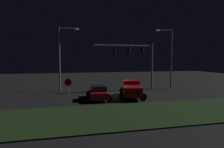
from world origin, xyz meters
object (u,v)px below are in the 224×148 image
(pickup_truck, at_px, (132,88))
(stop_sign, at_px, (68,85))
(traffic_signal_gantry, at_px, (136,55))
(street_lamp_left, at_px, (63,51))
(car_sedan, at_px, (98,92))
(street_lamp_right, at_px, (168,51))

(pickup_truck, relative_size, stop_sign, 2.58)
(traffic_signal_gantry, bearing_deg, street_lamp_left, 168.33)
(traffic_signal_gantry, distance_m, street_lamp_left, 9.79)
(car_sedan, relative_size, stop_sign, 2.03)
(pickup_truck, height_order, street_lamp_left, street_lamp_left)
(car_sedan, bearing_deg, street_lamp_left, 30.30)
(street_lamp_left, relative_size, street_lamp_right, 1.00)
(pickup_truck, distance_m, stop_sign, 7.08)
(pickup_truck, bearing_deg, car_sedan, 111.86)
(car_sedan, bearing_deg, pickup_truck, -79.93)
(street_lamp_left, distance_m, street_lamp_right, 14.90)
(traffic_signal_gantry, relative_size, street_lamp_left, 0.97)
(traffic_signal_gantry, height_order, street_lamp_right, street_lamp_right)
(car_sedan, distance_m, street_lamp_left, 9.18)
(pickup_truck, xyz_separation_m, traffic_signal_gantry, (2.21, 4.79, 3.90))
(pickup_truck, distance_m, street_lamp_left, 10.92)
(traffic_signal_gantry, bearing_deg, street_lamp_right, 7.18)
(street_lamp_right, bearing_deg, pickup_truck, -143.88)
(stop_sign, bearing_deg, car_sedan, -13.92)
(traffic_signal_gantry, relative_size, stop_sign, 3.73)
(pickup_truck, bearing_deg, street_lamp_right, -37.43)
(pickup_truck, distance_m, street_lamp_right, 10.24)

